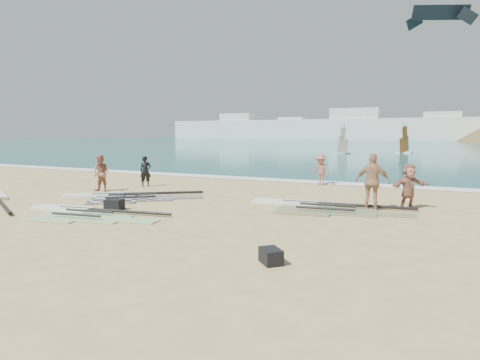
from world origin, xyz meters
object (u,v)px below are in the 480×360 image
at_px(gear_bag_near, 114,205).
at_px(beachgoer_left, 101,173).
at_px(beachgoer_back, 373,182).
at_px(rig_grey, 121,197).
at_px(beachgoer_right, 409,186).
at_px(gear_bag_far, 271,256).
at_px(beachgoer_mid, 321,170).
at_px(rig_orange, 315,207).
at_px(rig_green, 79,213).
at_px(person_wetsuit, 146,171).

bearing_deg(gear_bag_near, beachgoer_left, 139.48).
bearing_deg(beachgoer_back, rig_grey, 11.26).
xyz_separation_m(gear_bag_near, beachgoer_right, (9.30, 4.66, 0.62)).
relative_size(gear_bag_far, beachgoer_mid, 0.33).
bearing_deg(beachgoer_mid, rig_orange, -55.59).
height_order(rig_grey, rig_orange, same).
bearing_deg(beachgoer_left, beachgoer_back, -5.18).
xyz_separation_m(beachgoer_mid, beachgoer_back, (3.32, -5.85, 0.20)).
bearing_deg(beachgoer_right, gear_bag_far, -146.58).
xyz_separation_m(gear_bag_far, beachgoer_back, (1.09, 6.98, 0.84)).
xyz_separation_m(rig_green, beachgoer_right, (9.77, 5.78, 0.76)).
relative_size(gear_bag_near, beachgoer_left, 0.35).
bearing_deg(beachgoer_mid, beachgoer_right, -27.03).
bearing_deg(beachgoer_right, person_wetsuit, 135.90).
bearing_deg(beachgoer_right, rig_green, 170.08).
xyz_separation_m(rig_green, gear_bag_near, (0.47, 1.13, 0.14)).
bearing_deg(beachgoer_back, gear_bag_near, 26.22).
distance_m(rig_orange, beachgoer_mid, 6.60).
bearing_deg(rig_orange, beachgoer_back, 9.81).
height_order(gear_bag_near, beachgoer_left, beachgoer_left).
relative_size(beachgoer_left, beachgoer_back, 0.85).
bearing_deg(rig_orange, person_wetsuit, 161.01).
bearing_deg(rig_green, beachgoer_right, 21.46).
height_order(rig_green, beachgoer_back, beachgoer_back).
bearing_deg(gear_bag_near, rig_grey, 127.12).
bearing_deg(rig_green, beachgoer_back, 21.10).
bearing_deg(beachgoer_left, rig_orange, -7.66).
distance_m(gear_bag_near, gear_bag_far, 7.71).
bearing_deg(rig_green, beachgoer_mid, 54.82).
relative_size(rig_green, rig_orange, 0.90).
height_order(gear_bag_far, beachgoer_mid, beachgoer_mid).
height_order(person_wetsuit, beachgoer_back, beachgoer_back).
xyz_separation_m(rig_grey, gear_bag_near, (1.57, -2.08, 0.14)).
distance_m(gear_bag_near, beachgoer_mid, 10.92).
distance_m(beachgoer_mid, beachgoer_back, 6.73).
height_order(rig_grey, beachgoer_left, beachgoer_left).
bearing_deg(rig_green, gear_bag_near, 57.98).
distance_m(rig_grey, person_wetsuit, 3.69).
bearing_deg(beachgoer_right, beachgoer_back, 172.73).
distance_m(rig_orange, gear_bag_far, 6.48).
bearing_deg(gear_bag_far, beachgoer_mid, 99.88).
height_order(rig_orange, beachgoer_left, beachgoer_left).
relative_size(person_wetsuit, beachgoer_back, 0.77).
relative_size(gear_bag_far, beachgoer_back, 0.26).
distance_m(rig_green, beachgoer_back, 10.04).
bearing_deg(beachgoer_mid, rig_grey, -107.99).
relative_size(rig_orange, beachgoer_mid, 3.75).
height_order(rig_orange, beachgoer_right, beachgoer_right).
xyz_separation_m(rig_grey, rig_green, (1.10, -3.21, -0.00)).
relative_size(rig_orange, beachgoer_left, 3.50).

